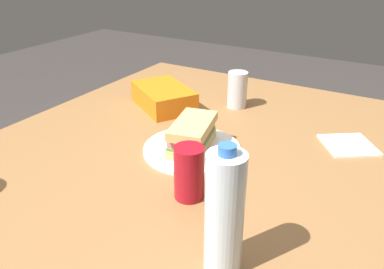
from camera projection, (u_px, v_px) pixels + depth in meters
dining_table at (181, 183)px, 1.04m from camera, size 1.41×1.10×0.74m
paper_plate at (192, 149)px, 1.02m from camera, size 0.26×0.26×0.01m
sandwich at (192, 134)px, 1.00m from camera, size 0.20×0.14×0.08m
soda_can_red at (189, 173)px, 0.82m from camera, size 0.07×0.07×0.12m
chip_bag at (164, 97)px, 1.29m from camera, size 0.25×0.27×0.07m
water_bottle_tall at (224, 214)px, 0.61m from camera, size 0.06×0.06×0.24m
soda_can_silver at (237, 90)px, 1.28m from camera, size 0.07×0.07×0.12m
paper_napkin at (348, 145)px, 1.05m from camera, size 0.18×0.18×0.01m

